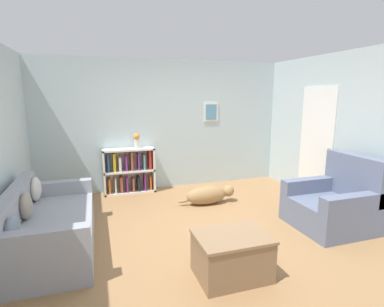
# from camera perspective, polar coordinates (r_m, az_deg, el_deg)

# --- Properties ---
(ground_plane) EXTENTS (14.00, 14.00, 0.00)m
(ground_plane) POSITION_cam_1_polar(r_m,az_deg,el_deg) (4.42, 1.65, -14.47)
(ground_plane) COLOR #997047
(wall_back) EXTENTS (5.60, 0.13, 2.60)m
(wall_back) POSITION_cam_1_polar(r_m,az_deg,el_deg) (6.18, -5.30, 5.43)
(wall_back) COLOR silver
(wall_back) RESTS_ON ground_plane
(wall_right) EXTENTS (0.16, 5.00, 2.60)m
(wall_right) POSITION_cam_1_polar(r_m,az_deg,el_deg) (5.45, 27.84, 3.36)
(wall_right) COLOR silver
(wall_right) RESTS_ON ground_plane
(couch) EXTENTS (0.94, 1.88, 0.81)m
(couch) POSITION_cam_1_polar(r_m,az_deg,el_deg) (4.20, -25.75, -12.52)
(couch) COLOR #9399A3
(couch) RESTS_ON ground_plane
(bookshelf) EXTENTS (0.99, 0.28, 0.89)m
(bookshelf) POSITION_cam_1_polar(r_m,az_deg,el_deg) (6.02, -11.88, -3.29)
(bookshelf) COLOR silver
(bookshelf) RESTS_ON ground_plane
(recliner_chair) EXTENTS (1.01, 1.01, 1.05)m
(recliner_chair) POSITION_cam_1_polar(r_m,az_deg,el_deg) (4.89, 25.49, -8.64)
(recliner_chair) COLOR slate
(recliner_chair) RESTS_ON ground_plane
(coffee_table) EXTENTS (0.76, 0.58, 0.47)m
(coffee_table) POSITION_cam_1_polar(r_m,az_deg,el_deg) (3.36, 7.57, -18.51)
(coffee_table) COLOR #846647
(coffee_table) RESTS_ON ground_plane
(dog) EXTENTS (1.04, 0.29, 0.33)m
(dog) POSITION_cam_1_polar(r_m,az_deg,el_deg) (5.36, 3.24, -7.85)
(dog) COLOR #9E7A4C
(dog) RESTS_ON ground_plane
(vase) EXTENTS (0.12, 0.12, 0.29)m
(vase) POSITION_cam_1_polar(r_m,az_deg,el_deg) (5.90, -10.50, 2.57)
(vase) COLOR silver
(vase) RESTS_ON bookshelf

